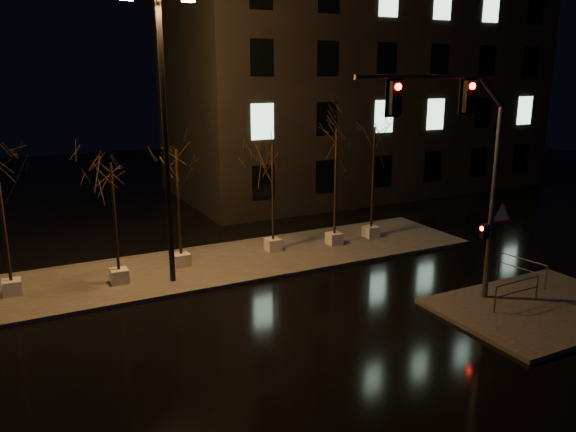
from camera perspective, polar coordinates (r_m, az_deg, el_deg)
ground at (r=19.57m, az=1.61°, el=-9.90°), size 90.00×90.00×0.00m
median at (r=24.60m, az=-5.14°, el=-4.59°), size 22.00×5.00×0.15m
sidewalk_corner at (r=21.69m, az=24.26°, el=-8.52°), size 7.00×5.00×0.15m
building at (r=40.53m, az=6.96°, el=13.49°), size 25.00×12.00×15.00m
tree_0 at (r=22.09m, az=-27.25°, el=2.22°), size 1.80×1.80×5.07m
tree_1 at (r=21.83m, az=-17.40°, el=2.50°), size 1.80×1.80×4.81m
tree_2 at (r=23.14m, az=-11.20°, el=3.99°), size 1.80×1.80×5.05m
tree_3 at (r=24.85m, az=-1.57°, el=4.72°), size 1.80×1.80×4.91m
tree_4 at (r=25.80m, az=4.90°, el=6.16°), size 1.80×1.80×5.58m
tree_5 at (r=27.19m, az=8.73°, el=6.43°), size 1.80×1.80×5.56m
traffic_signal_mast at (r=19.67m, az=17.67°, el=5.67°), size 6.38×0.94×7.84m
streetlight_main at (r=21.22m, az=-12.44°, el=9.18°), size 2.63×0.86×10.57m
guard_rail_a at (r=21.09m, az=22.24°, el=-6.94°), size 2.18×0.13×0.94m
guard_rail_b at (r=23.54m, az=22.68°, el=-4.79°), size 0.34×2.00×0.96m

